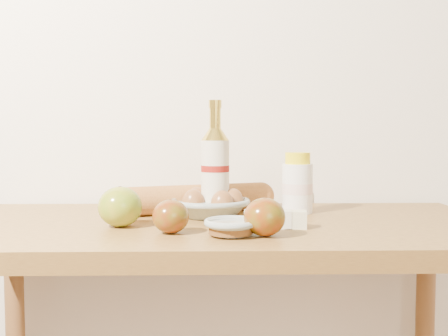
{
  "coord_description": "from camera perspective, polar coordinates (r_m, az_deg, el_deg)",
  "views": [
    {
      "loc": [
        -0.03,
        -0.04,
        1.1
      ],
      "look_at": [
        0.0,
        1.15,
        1.02
      ],
      "focal_mm": 45.0,
      "sensor_mm": 36.0,
      "label": 1
    }
  ],
  "objects": [
    {
      "name": "baguette",
      "position": [
        1.36,
        -2.91,
        -3.14
      ],
      "size": [
        0.41,
        0.2,
        0.07
      ],
      "rotation": [
        0.0,
        0.0,
        0.33
      ],
      "color": "#BC7A39",
      "rests_on": "table"
    },
    {
      "name": "apple_yellowgreen",
      "position": [
        1.18,
        -10.51,
        -3.89
      ],
      "size": [
        0.1,
        0.1,
        0.08
      ],
      "rotation": [
        0.0,
        0.0,
        -0.14
      ],
      "color": "olive",
      "rests_on": "table"
    },
    {
      "name": "bourbon_bottle",
      "position": [
        1.3,
        -0.9,
        -0.13
      ],
      "size": [
        0.08,
        0.08,
        0.27
      ],
      "rotation": [
        0.0,
        0.0,
        -0.18
      ],
      "color": "beige",
      "rests_on": "table"
    },
    {
      "name": "apple_redgreen_right",
      "position": [
        1.07,
        4.15,
        -4.99
      ],
      "size": [
        0.1,
        0.1,
        0.07
      ],
      "rotation": [
        0.0,
        0.0,
        -0.41
      ],
      "color": "#900907",
      "rests_on": "table"
    },
    {
      "name": "cream_bottle",
      "position": [
        1.37,
        7.47,
        -1.72
      ],
      "size": [
        0.08,
        0.08,
        0.15
      ],
      "rotation": [
        0.0,
        0.0,
        0.12
      ],
      "color": "white",
      "rests_on": "table"
    },
    {
      "name": "syrup_bowl",
      "position": [
        1.08,
        0.77,
        -5.96
      ],
      "size": [
        0.14,
        0.14,
        0.03
      ],
      "rotation": [
        0.0,
        0.0,
        0.36
      ],
      "color": "#97A59F",
      "rests_on": "table"
    },
    {
      "name": "table",
      "position": [
        1.26,
        -0.03,
        -10.99
      ],
      "size": [
        1.2,
        0.6,
        0.9
      ],
      "color": "olive",
      "rests_on": "ground"
    },
    {
      "name": "apple_redgreen_front",
      "position": [
        1.1,
        -5.44,
        -4.93
      ],
      "size": [
        0.09,
        0.09,
        0.07
      ],
      "rotation": [
        0.0,
        0.0,
        0.39
      ],
      "color": "maroon",
      "rests_on": "table"
    },
    {
      "name": "back_wall",
      "position": [
        1.56,
        -0.3,
        11.24
      ],
      "size": [
        3.5,
        0.02,
        2.6
      ],
      "primitive_type": "cube",
      "color": "white",
      "rests_on": "ground"
    },
    {
      "name": "sugar_bowl",
      "position": [
        1.07,
        0.66,
        -6.12
      ],
      "size": [
        0.11,
        0.11,
        0.03
      ],
      "rotation": [
        0.0,
        0.0,
        -0.05
      ],
      "color": "gray",
      "rests_on": "table"
    },
    {
      "name": "egg_bowl",
      "position": [
        1.3,
        -1.34,
        -3.81
      ],
      "size": [
        0.24,
        0.24,
        0.07
      ],
      "rotation": [
        0.0,
        0.0,
        -0.35
      ],
      "color": "gray",
      "rests_on": "table"
    },
    {
      "name": "butter_stick",
      "position": [
        1.16,
        5.23,
        -5.2
      ],
      "size": [
        0.13,
        0.05,
        0.04
      ],
      "rotation": [
        0.0,
        0.0,
        -0.12
      ],
      "color": "beige",
      "rests_on": "table"
    }
  ]
}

